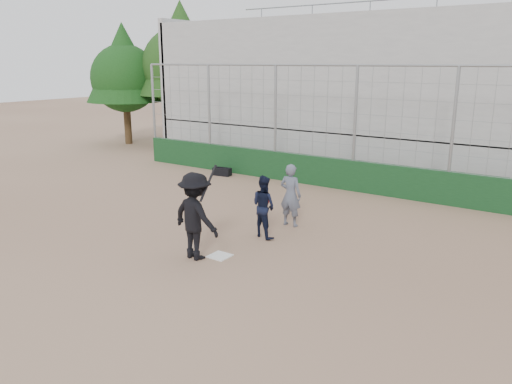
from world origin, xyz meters
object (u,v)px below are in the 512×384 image
Objects in this scene: catcher_crouched at (263,216)px; equipment_bag at (222,172)px; batter_at_plate at (195,216)px; umpire at (290,198)px.

catcher_crouched is 6.87m from equipment_bag.
umpire is (0.55, 3.03, -0.21)m from batter_at_plate.
batter_at_plate is 8.08m from equipment_bag.
batter_at_plate is at bearing 78.80° from umpire.
umpire is 6.26m from equipment_bag.
catcher_crouched is 0.72× the size of umpire.
umpire is (0.10, 1.11, 0.21)m from catcher_crouched.
umpire reaches higher than catcher_crouched.
umpire is at bearing 79.71° from batter_at_plate.
catcher_crouched is at bearing 84.07° from umpire.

